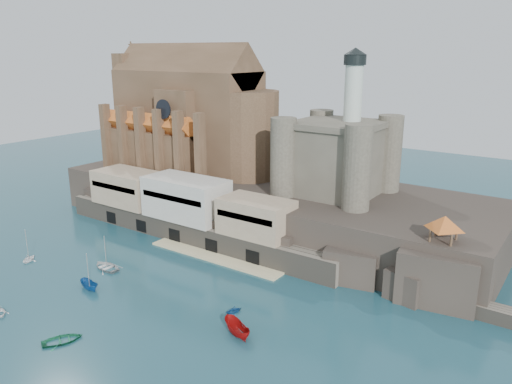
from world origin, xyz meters
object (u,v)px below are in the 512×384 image
object	(u,v)px
church	(192,120)
castle_keep	(337,154)
boat_1	(1,315)
boat_2	(90,289)
pavilion	(445,224)

from	to	relation	value
church	castle_keep	world-z (taller)	church
church	boat_1	xyz separation A→B (m)	(13.25, -59.15, -22.13)
church	boat_2	world-z (taller)	church
church	boat_1	world-z (taller)	church
church	boat_2	bearing A→B (deg)	-69.56
boat_1	church	bearing A→B (deg)	38.16
boat_2	pavilion	bearing A→B (deg)	-48.12
castle_keep	boat_2	world-z (taller)	castle_keep
pavilion	boat_2	distance (m)	58.91
church	boat_1	distance (m)	64.53
castle_keep	boat_2	size ratio (longest dim) A/B	6.17
boat_1	pavilion	bearing A→B (deg)	-25.15
castle_keep	boat_1	size ratio (longest dim) A/B	9.54
boat_2	boat_1	bearing A→B (deg)	173.92
castle_keep	boat_2	xyz separation A→B (m)	(-23.08, -45.19, -18.31)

